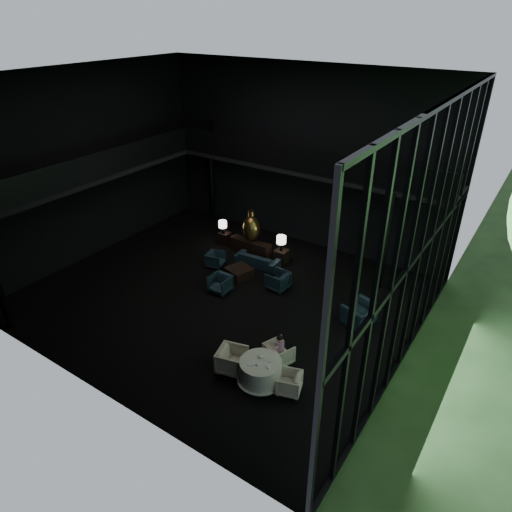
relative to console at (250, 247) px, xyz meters
The scene contains 35 objects.
floor 3.70m from the console, 72.72° to the right, with size 14.00×12.00×0.02m, color black.
ceiling 8.52m from the console, 72.72° to the right, with size 14.00×12.00×0.02m, color black.
wall_back 4.57m from the console, 66.14° to the left, with size 14.00×0.04×8.00m, color black.
wall_front 10.27m from the console, 83.44° to the right, with size 14.00×0.04×8.00m, color black.
wall_left 7.80m from the console, 149.18° to the right, with size 0.04×12.00×8.00m, color black.
curtain_wall 9.52m from the console, 23.65° to the right, with size 0.20×12.00×8.00m, color black, non-canonical shape.
mezzanine_left 7.07m from the console, 144.31° to the right, with size 2.00×12.00×0.25m, color black.
mezzanine_back 4.49m from the console, 35.18° to the left, with size 12.00×2.00×0.25m, color black.
railing_left 6.78m from the console, 137.94° to the right, with size 0.06×12.00×1.00m, color black.
railing_back 4.79m from the console, 12.83° to the left, with size 12.00×0.06×1.00m, color black.
column_nw 4.78m from the console, 150.85° to the left, with size 0.24×0.24×4.00m, color black.
column_ne 6.15m from the console, ahead, with size 0.24×0.24×4.00m, color black.
console is the anchor object (origin of this frame).
bronze_urn 0.93m from the console, 90.00° to the left, with size 0.76×0.76×1.43m.
side_table_left 1.61m from the console, behind, with size 0.48×0.48×0.53m, color black.
table_lamp_left 1.74m from the console, behind, with size 0.39×0.39×0.65m.
side_table_right 1.60m from the console, ahead, with size 0.54×0.54×0.60m, color black.
table_lamp_right 1.78m from the console, ahead, with size 0.41×0.41×0.69m.
sofa 1.17m from the console, 40.96° to the right, with size 1.83×0.53×0.71m, color #1A2B39.
lounge_armchair_west 1.93m from the console, 106.74° to the right, with size 0.66×0.62×0.68m, color #29364B.
lounge_armchair_east 3.20m from the console, 35.79° to the right, with size 0.81×0.76×0.83m, color black.
lounge_armchair_south 3.43m from the console, 75.86° to the right, with size 0.77×0.72×0.80m, color #1F2A39.
window_armchair 6.55m from the console, 19.18° to the right, with size 1.19×0.78×1.04m, color black.
coffee_table 2.14m from the console, 68.13° to the right, with size 0.92×0.92×0.41m, color black.
dining_table 8.15m from the console, 53.46° to the right, with size 1.43×1.43×0.75m.
dining_chair_north 7.37m from the console, 48.62° to the right, with size 0.76×0.71×0.79m, color beige.
dining_chair_east 8.64m from the console, 48.18° to the right, with size 0.64×0.60×0.66m, color silver.
dining_chair_west 7.68m from the console, 59.77° to the right, with size 0.91×0.85×0.94m, color beige.
child 7.43m from the console, 48.56° to the right, with size 0.29×0.29×0.62m.
plate_a 8.23m from the console, 55.51° to the right, with size 0.25×0.25×0.02m, color white.
plate_b 8.11m from the console, 51.42° to the right, with size 0.22×0.22×0.02m, color white.
saucer 8.37m from the console, 52.03° to the right, with size 0.15×0.15×0.01m, color white.
coffee_cup 8.45m from the console, 52.13° to the right, with size 0.07×0.07×0.05m, color white.
cereal_bowl 7.97m from the console, 53.38° to the right, with size 0.16×0.16×0.08m, color white.
cream_pot 8.32m from the console, 54.35° to the right, with size 0.06×0.06×0.07m, color #99999E.
Camera 1 is at (9.34, -11.60, 9.84)m, focal length 32.00 mm.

